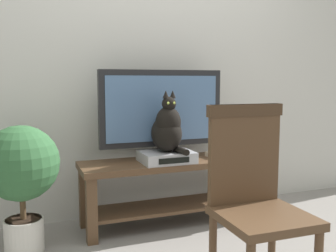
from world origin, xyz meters
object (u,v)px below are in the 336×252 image
(media_box, at_px, (167,157))
(book_stack, at_px, (222,153))
(tv, at_px, (162,111))
(tv_stand, at_px, (166,180))
(cat, at_px, (167,129))
(potted_plant, at_px, (21,172))
(wooden_chair, at_px, (254,191))

(media_box, xyz_separation_m, book_stack, (0.47, 0.03, -0.01))
(tv, height_order, book_stack, tv)
(tv_stand, xyz_separation_m, book_stack, (0.46, -0.03, 0.18))
(cat, xyz_separation_m, book_stack, (0.47, 0.04, -0.21))
(tv_stand, bearing_deg, potted_plant, -172.67)
(tv, relative_size, potted_plant, 1.18)
(tv_stand, height_order, media_box, media_box)
(media_box, xyz_separation_m, wooden_chair, (0.07, -1.03, 0.02))
(cat, height_order, wooden_chair, cat)
(media_box, height_order, book_stack, media_box)
(media_box, distance_m, book_stack, 0.47)
(media_box, xyz_separation_m, cat, (0.00, -0.01, 0.20))
(cat, relative_size, potted_plant, 0.55)
(tv_stand, relative_size, book_stack, 5.45)
(tv_stand, height_order, potted_plant, potted_plant)
(wooden_chair, relative_size, book_stack, 4.15)
(potted_plant, bearing_deg, wooden_chair, -42.06)
(tv, height_order, cat, tv)
(media_box, distance_m, wooden_chair, 1.03)
(wooden_chair, xyz_separation_m, book_stack, (0.40, 1.06, -0.02))
(wooden_chair, bearing_deg, tv_stand, 92.91)
(book_stack, bearing_deg, wooden_chair, -110.95)
(media_box, xyz_separation_m, potted_plant, (-0.99, -0.07, -0.01))
(tv, height_order, wooden_chair, tv)
(tv, relative_size, book_stack, 4.12)
(tv, bearing_deg, tv_stand, -90.02)
(book_stack, bearing_deg, potted_plant, -176.03)
(potted_plant, bearing_deg, book_stack, 3.97)
(book_stack, bearing_deg, media_box, -176.77)
(tv_stand, bearing_deg, cat, -99.90)
(potted_plant, bearing_deg, cat, 3.49)
(cat, distance_m, book_stack, 0.52)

